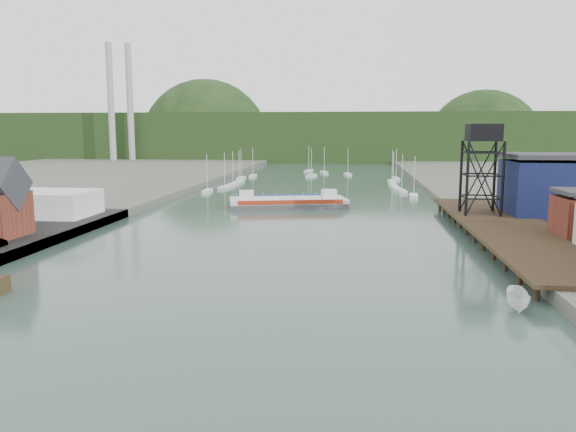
# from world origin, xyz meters

# --- Properties ---
(ground) EXTENTS (600.00, 600.00, 0.00)m
(ground) POSITION_xyz_m (0.00, 0.00, 0.00)
(ground) COLOR #2B433C
(ground) RESTS_ON ground
(east_pier) EXTENTS (14.00, 70.00, 2.45)m
(east_pier) POSITION_xyz_m (37.00, 45.00, 1.90)
(east_pier) COLOR black
(east_pier) RESTS_ON ground
(white_shed) EXTENTS (18.00, 12.00, 4.50)m
(white_shed) POSITION_xyz_m (-44.00, 50.00, 3.85)
(white_shed) COLOR silver
(white_shed) RESTS_ON west_quay
(lift_tower) EXTENTS (6.50, 6.50, 16.00)m
(lift_tower) POSITION_xyz_m (35.00, 58.00, 15.65)
(lift_tower) COLOR black
(lift_tower) RESTS_ON east_pier
(blue_shed) EXTENTS (20.50, 14.50, 11.30)m
(blue_shed) POSITION_xyz_m (50.00, 60.00, 7.06)
(blue_shed) COLOR #0D0F3A
(blue_shed) RESTS_ON east_land
(marina_sailboats) EXTENTS (57.71, 92.65, 0.90)m
(marina_sailboats) POSITION_xyz_m (0.08, 138.46, 0.35)
(marina_sailboats) COLOR silver
(marina_sailboats) RESTS_ON ground
(smokestacks) EXTENTS (11.20, 8.20, 60.00)m
(smokestacks) POSITION_xyz_m (-106.00, 232.50, 30.00)
(smokestacks) COLOR #A2A39E
(smokestacks) RESTS_ON ground
(distant_hills) EXTENTS (500.00, 120.00, 80.00)m
(distant_hills) POSITION_xyz_m (-3.98, 301.35, 10.38)
(distant_hills) COLOR black
(distant_hills) RESTS_ON ground
(chain_ferry) EXTENTS (27.64, 16.12, 3.74)m
(chain_ferry) POSITION_xyz_m (-2.25, 78.60, 1.07)
(chain_ferry) COLOR #464648
(chain_ferry) RESTS_ON ground
(motorboat) EXTENTS (2.95, 5.73, 2.11)m
(motorboat) POSITION_xyz_m (28.09, 8.20, 1.06)
(motorboat) COLOR silver
(motorboat) RESTS_ON ground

